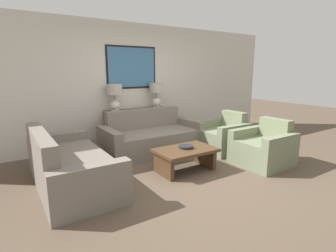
{
  "coord_description": "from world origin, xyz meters",
  "views": [
    {
      "loc": [
        -2.54,
        -3.03,
        1.64
      ],
      "look_at": [
        -0.02,
        0.87,
        0.65
      ],
      "focal_mm": 28.0,
      "sensor_mm": 36.0,
      "label": 1
    }
  ],
  "objects_px": {
    "console_table": "(137,127)",
    "decorative_bowl": "(186,147)",
    "table_lamp_right": "(156,92)",
    "couch_by_side": "(69,167)",
    "armchair_near_camera": "(263,149)",
    "armchair_near_back_wall": "(223,137)",
    "table_lamp_left": "(115,94)",
    "couch_by_back_wall": "(152,138)",
    "coffee_table": "(185,155)"
  },
  "relations": [
    {
      "from": "couch_by_back_wall",
      "to": "coffee_table",
      "type": "distance_m",
      "value": 1.22
    },
    {
      "from": "decorative_bowl",
      "to": "armchair_near_camera",
      "type": "xyz_separation_m",
      "value": [
        1.31,
        -0.53,
        -0.11
      ]
    },
    {
      "from": "table_lamp_left",
      "to": "coffee_table",
      "type": "bearing_deg",
      "value": -76.57
    },
    {
      "from": "couch_by_side",
      "to": "table_lamp_left",
      "type": "bearing_deg",
      "value": 48.03
    },
    {
      "from": "table_lamp_left",
      "to": "decorative_bowl",
      "type": "xyz_separation_m",
      "value": [
        0.48,
        -1.85,
        -0.76
      ]
    },
    {
      "from": "decorative_bowl",
      "to": "armchair_near_camera",
      "type": "bearing_deg",
      "value": -21.83
    },
    {
      "from": "console_table",
      "to": "armchair_near_back_wall",
      "type": "bearing_deg",
      "value": -47.01
    },
    {
      "from": "couch_by_side",
      "to": "decorative_bowl",
      "type": "xyz_separation_m",
      "value": [
        1.78,
        -0.41,
        0.11
      ]
    },
    {
      "from": "table_lamp_right",
      "to": "armchair_near_back_wall",
      "type": "distance_m",
      "value": 1.81
    },
    {
      "from": "console_table",
      "to": "table_lamp_right",
      "type": "xyz_separation_m",
      "value": [
        0.5,
        0.0,
        0.76
      ]
    },
    {
      "from": "couch_by_side",
      "to": "armchair_near_camera",
      "type": "height_order",
      "value": "couch_by_side"
    },
    {
      "from": "decorative_bowl",
      "to": "couch_by_side",
      "type": "bearing_deg",
      "value": 167.1
    },
    {
      "from": "table_lamp_left",
      "to": "couch_by_back_wall",
      "type": "distance_m",
      "value": 1.2
    },
    {
      "from": "table_lamp_right",
      "to": "couch_by_side",
      "type": "bearing_deg",
      "value": -147.95
    },
    {
      "from": "console_table",
      "to": "table_lamp_left",
      "type": "height_order",
      "value": "table_lamp_left"
    },
    {
      "from": "armchair_near_camera",
      "to": "couch_by_back_wall",
      "type": "bearing_deg",
      "value": 126.76
    },
    {
      "from": "couch_by_back_wall",
      "to": "coffee_table",
      "type": "bearing_deg",
      "value": -92.59
    },
    {
      "from": "console_table",
      "to": "armchair_near_back_wall",
      "type": "distance_m",
      "value": 1.89
    },
    {
      "from": "table_lamp_right",
      "to": "couch_by_back_wall",
      "type": "distance_m",
      "value": 1.2
    },
    {
      "from": "table_lamp_right",
      "to": "couch_by_side",
      "type": "relative_size",
      "value": 0.28
    },
    {
      "from": "console_table",
      "to": "couch_by_back_wall",
      "type": "bearing_deg",
      "value": -90.0
    },
    {
      "from": "table_lamp_left",
      "to": "armchair_near_camera",
      "type": "distance_m",
      "value": 3.1
    },
    {
      "from": "couch_by_side",
      "to": "couch_by_back_wall",
      "type": "bearing_deg",
      "value": 23.62
    },
    {
      "from": "console_table",
      "to": "decorative_bowl",
      "type": "xyz_separation_m",
      "value": [
        -0.03,
        -1.85,
        -0.0
      ]
    },
    {
      "from": "coffee_table",
      "to": "armchair_near_back_wall",
      "type": "distance_m",
      "value": 1.43
    },
    {
      "from": "couch_by_side",
      "to": "armchair_near_back_wall",
      "type": "distance_m",
      "value": 3.09
    },
    {
      "from": "table_lamp_right",
      "to": "couch_by_side",
      "type": "distance_m",
      "value": 2.86
    },
    {
      "from": "table_lamp_left",
      "to": "armchair_near_camera",
      "type": "xyz_separation_m",
      "value": [
        1.79,
        -2.38,
        -0.87
      ]
    },
    {
      "from": "couch_by_side",
      "to": "coffee_table",
      "type": "xyz_separation_m",
      "value": [
        1.75,
        -0.43,
        -0.01
      ]
    },
    {
      "from": "table_lamp_left",
      "to": "table_lamp_right",
      "type": "xyz_separation_m",
      "value": [
        1.01,
        0.0,
        0.0
      ]
    },
    {
      "from": "coffee_table",
      "to": "table_lamp_right",
      "type": "bearing_deg",
      "value": 73.42
    },
    {
      "from": "couch_by_side",
      "to": "coffee_table",
      "type": "relative_size",
      "value": 2.05
    },
    {
      "from": "table_lamp_right",
      "to": "decorative_bowl",
      "type": "relative_size",
      "value": 2.36
    },
    {
      "from": "armchair_near_back_wall",
      "to": "armchair_near_camera",
      "type": "bearing_deg",
      "value": -90.0
    },
    {
      "from": "console_table",
      "to": "decorative_bowl",
      "type": "height_order",
      "value": "console_table"
    },
    {
      "from": "console_table",
      "to": "couch_by_side",
      "type": "relative_size",
      "value": 0.7
    },
    {
      "from": "couch_by_side",
      "to": "table_lamp_right",
      "type": "bearing_deg",
      "value": 32.05
    },
    {
      "from": "table_lamp_right",
      "to": "armchair_near_camera",
      "type": "relative_size",
      "value": 0.65
    },
    {
      "from": "couch_by_back_wall",
      "to": "armchair_near_back_wall",
      "type": "xyz_separation_m",
      "value": [
        1.29,
        -0.72,
        0.0
      ]
    },
    {
      "from": "table_lamp_right",
      "to": "coffee_table",
      "type": "distance_m",
      "value": 2.15
    },
    {
      "from": "console_table",
      "to": "armchair_near_camera",
      "type": "relative_size",
      "value": 1.65
    },
    {
      "from": "console_table",
      "to": "table_lamp_right",
      "type": "height_order",
      "value": "table_lamp_right"
    },
    {
      "from": "table_lamp_left",
      "to": "table_lamp_right",
      "type": "height_order",
      "value": "same"
    },
    {
      "from": "console_table",
      "to": "coffee_table",
      "type": "bearing_deg",
      "value": -91.69
    },
    {
      "from": "console_table",
      "to": "armchair_near_back_wall",
      "type": "xyz_separation_m",
      "value": [
        1.29,
        -1.38,
        -0.11
      ]
    },
    {
      "from": "armchair_near_back_wall",
      "to": "coffee_table",
      "type": "bearing_deg",
      "value": -159.61
    },
    {
      "from": "couch_by_back_wall",
      "to": "coffee_table",
      "type": "height_order",
      "value": "couch_by_back_wall"
    },
    {
      "from": "console_table",
      "to": "table_lamp_right",
      "type": "bearing_deg",
      "value": 0.0
    },
    {
      "from": "couch_by_back_wall",
      "to": "armchair_near_back_wall",
      "type": "distance_m",
      "value": 1.48
    },
    {
      "from": "couch_by_side",
      "to": "armchair_near_back_wall",
      "type": "xyz_separation_m",
      "value": [
        3.09,
        0.06,
        0.0
      ]
    }
  ]
}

